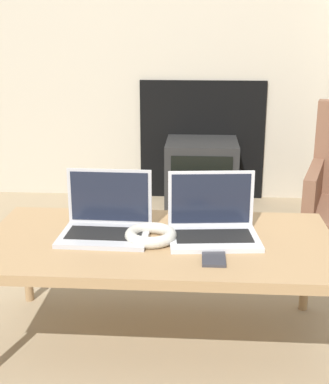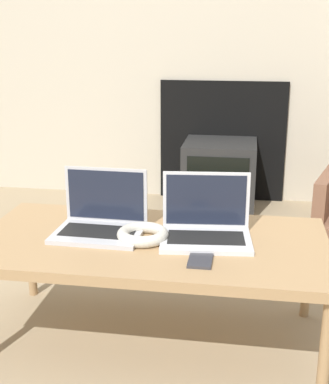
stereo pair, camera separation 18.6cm
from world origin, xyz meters
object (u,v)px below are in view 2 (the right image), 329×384
at_px(headphones, 143,234).
at_px(tv, 219,176).
at_px(phone, 201,260).
at_px(laptop_left, 101,219).
at_px(laptop_right, 206,225).

height_order(headphones, tv, headphones).
bearing_deg(phone, headphones, 146.46).
bearing_deg(laptop_left, phone, -26.21).
xyz_separation_m(laptop_right, headphones, (-0.22, -0.05, -0.03)).
height_order(laptop_left, headphones, laptop_left).
relative_size(headphones, tv, 0.41).
bearing_deg(laptop_left, tv, 78.66).
xyz_separation_m(headphones, tv, (0.18, 1.58, -0.21)).
distance_m(laptop_right, tv, 1.55).
distance_m(laptop_right, headphones, 0.22).
xyz_separation_m(headphones, phone, (0.22, -0.14, -0.02)).
height_order(laptop_left, phone, laptop_left).
distance_m(laptop_right, phone, 0.20).
bearing_deg(laptop_left, laptop_right, 1.30).
height_order(laptop_right, tv, laptop_right).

